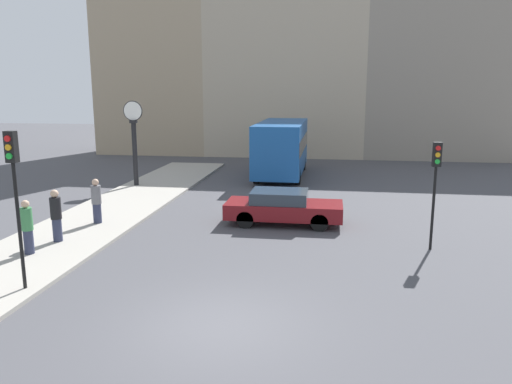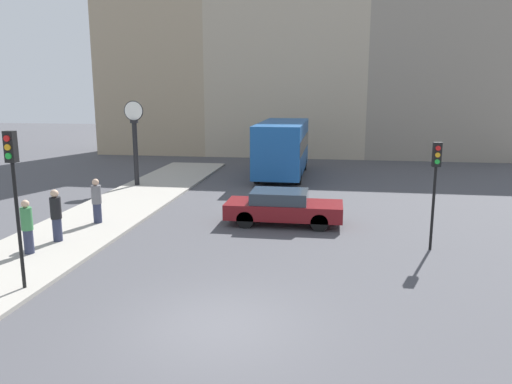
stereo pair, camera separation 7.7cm
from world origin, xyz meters
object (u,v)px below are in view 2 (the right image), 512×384
Objects in this scene: traffic_light_near at (14,178)px; bus_distant at (283,146)px; pedestrian_black_jacket at (56,215)px; traffic_light_far at (436,173)px; pedestrian_green_hoodie at (27,227)px; pedestrian_grey_jacket at (97,201)px; sedan_car at (283,207)px; street_clock at (135,140)px.

bus_distant is at bearing 75.47° from traffic_light_near.
traffic_light_near is 2.28× the size of pedestrian_black_jacket.
traffic_light_far is 2.06× the size of pedestrian_green_hoodie.
traffic_light_near reaches higher than pedestrian_grey_jacket.
pedestrian_black_jacket is at bearing -152.67° from sedan_car.
bus_distant is 2.00× the size of traffic_light_near.
traffic_light_far is 15.86m from street_clock.
street_clock is 7.75m from pedestrian_grey_jacket.
sedan_car is at bearing 52.18° from traffic_light_near.
traffic_light_near is 3.53m from pedestrian_green_hoodie.
pedestrian_grey_jacket is (-6.90, -1.30, 0.29)m from sedan_car.
street_clock reaches higher than traffic_light_far.
sedan_car is at bearing 34.36° from pedestrian_green_hoodie.
street_clock is at bearing 101.07° from pedestrian_grey_jacket.
pedestrian_green_hoodie is at bearing -96.56° from pedestrian_grey_jacket.
bus_distant is 16.87m from pedestrian_green_hoodie.
pedestrian_black_jacket is (1.22, -9.84, -1.50)m from street_clock.
bus_distant is 4.56× the size of pedestrian_black_jacket.
pedestrian_black_jacket is at bearing -95.79° from pedestrian_grey_jacket.
traffic_light_far reaches higher than pedestrian_green_hoodie.
bus_distant is 4.73× the size of pedestrian_green_hoodie.
bus_distant is 13.31m from pedestrian_grey_jacket.
pedestrian_black_jacket is (-6.01, -14.36, -0.81)m from bus_distant.
pedestrian_green_hoodie is (-1.48, 2.52, -1.99)m from traffic_light_near.
pedestrian_green_hoodie is at bearing -111.57° from bus_distant.
bus_distant reaches higher than sedan_car.
pedestrian_green_hoodie is (-12.33, -2.63, -1.53)m from traffic_light_far.
sedan_car is at bearing 27.33° from pedestrian_black_jacket.
pedestrian_grey_jacket is 3.73m from pedestrian_green_hoodie.
bus_distant is at bearing 67.28° from pedestrian_black_jacket.
traffic_light_near is 0.91× the size of street_clock.
pedestrian_grey_jacket is (1.46, -7.46, -1.53)m from street_clock.
traffic_light_near is at bearing -79.58° from street_clock.
pedestrian_green_hoodie is at bearing -167.97° from traffic_light_far.
traffic_light_far is at bearing -5.17° from pedestrian_grey_jacket.
traffic_light_near is (-4.71, -18.19, 1.15)m from bus_distant.
pedestrian_black_jacket reaches higher than pedestrian_grey_jacket.
traffic_light_far is 12.05m from pedestrian_grey_jacket.
traffic_light_far is at bearing -25.41° from sedan_car.
sedan_car is 2.62× the size of pedestrian_green_hoodie.
pedestrian_black_jacket is at bearing -173.85° from traffic_light_far.
pedestrian_grey_jacket is at bearing 99.63° from traffic_light_near.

